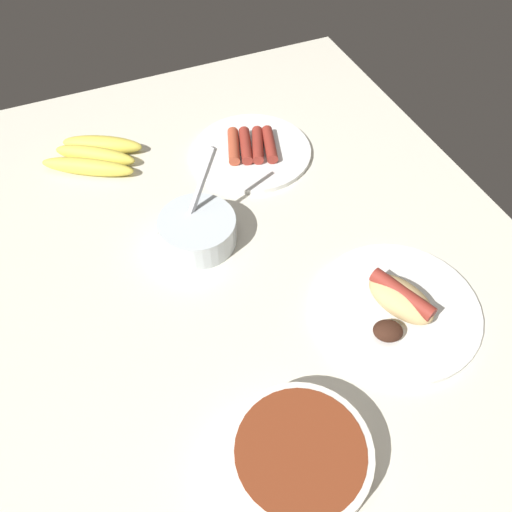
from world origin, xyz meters
TOP-DOWN VIEW (x-y plane):
  - ground_plane at (0.00, 0.00)cm, footprint 120.00×90.00cm
  - bowl_coleslaw at (7.16, 8.40)cm, footprint 13.19×13.19cm
  - plate_hotdog_assembled at (-18.84, -15.05)cm, footprint 25.76×25.76cm
  - banana_bunch at (34.58, 20.21)cm, footprint 17.07×20.75cm
  - bowl_chili at (-33.77, 9.17)cm, footprint 17.98×17.98cm
  - plate_sausages at (25.00, -9.04)cm, footprint 23.76×23.76cm

SIDE VIEW (x-z plane):
  - ground_plane at x=0.00cm, z-range -3.00..0.00cm
  - plate_sausages at x=25.00cm, z-range -0.70..2.47cm
  - plate_hotdog_assembled at x=-18.84cm, z-range -1.25..4.36cm
  - banana_bunch at x=34.58cm, z-range -0.04..3.53cm
  - bowl_chili at x=-33.77cm, z-range 0.24..5.21cm
  - bowl_coleslaw at x=7.16cm, z-range -4.84..10.56cm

